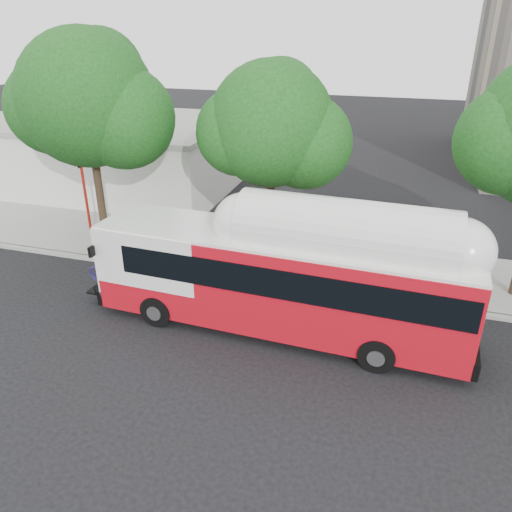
# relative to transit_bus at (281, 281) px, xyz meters

# --- Properties ---
(ground) EXTENTS (120.00, 120.00, 0.00)m
(ground) POSITION_rel_transit_bus_xyz_m (-0.75, -1.03, -1.88)
(ground) COLOR black
(ground) RESTS_ON ground
(sidewalk) EXTENTS (60.00, 5.00, 0.15)m
(sidewalk) POSITION_rel_transit_bus_xyz_m (-0.75, 5.47, -1.80)
(sidewalk) COLOR gray
(sidewalk) RESTS_ON ground
(curb_strip) EXTENTS (60.00, 0.30, 0.15)m
(curb_strip) POSITION_rel_transit_bus_xyz_m (-0.75, 2.87, -1.80)
(curb_strip) COLOR gray
(curb_strip) RESTS_ON ground
(red_curb_segment) EXTENTS (10.00, 0.32, 0.16)m
(red_curb_segment) POSITION_rel_transit_bus_xyz_m (-3.75, 2.87, -1.80)
(red_curb_segment) COLOR maroon
(red_curb_segment) RESTS_ON ground
(street_tree_left) EXTENTS (6.67, 5.80, 9.74)m
(street_tree_left) POSITION_rel_transit_bus_xyz_m (-9.28, 4.53, 4.72)
(street_tree_left) COLOR #2D2116
(street_tree_left) RESTS_ON ground
(street_tree_mid) EXTENTS (5.75, 5.00, 8.62)m
(street_tree_mid) POSITION_rel_transit_bus_xyz_m (-1.34, 5.03, 4.03)
(street_tree_mid) COLOR #2D2116
(street_tree_mid) RESTS_ON ground
(low_commercial_bldg) EXTENTS (16.20, 10.20, 4.25)m
(low_commercial_bldg) POSITION_rel_transit_bus_xyz_m (-14.75, 12.97, 0.27)
(low_commercial_bldg) COLOR silver
(low_commercial_bldg) RESTS_ON ground
(transit_bus) EXTENTS (13.71, 3.41, 4.02)m
(transit_bus) POSITION_rel_transit_bus_xyz_m (0.00, 0.00, 0.00)
(transit_bus) COLOR red
(transit_bus) RESTS_ON ground
(signal_pole) EXTENTS (0.13, 0.42, 4.43)m
(signal_pole) POSITION_rel_transit_bus_xyz_m (-9.73, 3.38, 0.39)
(signal_pole) COLOR red
(signal_pole) RESTS_ON ground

